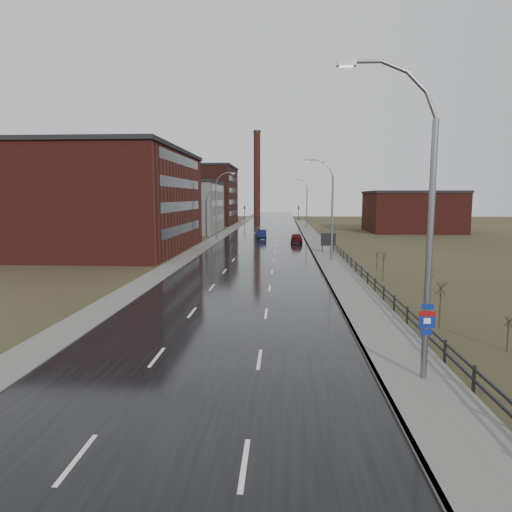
# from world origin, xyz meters

# --- Properties ---
(ground) EXTENTS (320.00, 320.00, 0.00)m
(ground) POSITION_xyz_m (0.00, 0.00, 0.00)
(ground) COLOR #2D2819
(ground) RESTS_ON ground
(road) EXTENTS (14.00, 300.00, 0.06)m
(road) POSITION_xyz_m (0.00, 60.00, 0.03)
(road) COLOR black
(road) RESTS_ON ground
(sidewalk_right) EXTENTS (3.20, 180.00, 0.18)m
(sidewalk_right) POSITION_xyz_m (8.60, 35.00, 0.09)
(sidewalk_right) COLOR #595651
(sidewalk_right) RESTS_ON ground
(curb_right) EXTENTS (0.16, 180.00, 0.18)m
(curb_right) POSITION_xyz_m (7.08, 35.00, 0.09)
(curb_right) COLOR slate
(curb_right) RESTS_ON ground
(sidewalk_left) EXTENTS (2.40, 260.00, 0.12)m
(sidewalk_left) POSITION_xyz_m (-8.20, 60.00, 0.06)
(sidewalk_left) COLOR #595651
(sidewalk_left) RESTS_ON ground
(warehouse_near) EXTENTS (22.44, 28.56, 13.50)m
(warehouse_near) POSITION_xyz_m (-20.99, 45.00, 6.76)
(warehouse_near) COLOR #471914
(warehouse_near) RESTS_ON ground
(warehouse_mid) EXTENTS (16.32, 20.40, 10.50)m
(warehouse_mid) POSITION_xyz_m (-17.99, 78.00, 5.26)
(warehouse_mid) COLOR slate
(warehouse_mid) RESTS_ON ground
(warehouse_far) EXTENTS (26.52, 24.48, 15.50)m
(warehouse_far) POSITION_xyz_m (-22.99, 108.00, 7.76)
(warehouse_far) COLOR #331611
(warehouse_far) RESTS_ON ground
(building_right) EXTENTS (18.36, 16.32, 8.50)m
(building_right) POSITION_xyz_m (30.30, 82.00, 4.26)
(building_right) COLOR #471914
(building_right) RESTS_ON ground
(smokestack) EXTENTS (2.70, 2.70, 30.70)m
(smokestack) POSITION_xyz_m (-6.00, 150.00, 15.50)
(smokestack) COLOR #331611
(smokestack) RESTS_ON ground
(streetlight_main) EXTENTS (3.91, 0.29, 12.11)m
(streetlight_main) POSITION_xyz_m (8.47, 2.00, 6.06)
(streetlight_main) COLOR slate
(streetlight_main) RESTS_ON ground
(streetlight_right_mid) EXTENTS (3.36, 0.28, 11.35)m
(streetlight_right_mid) POSITION_xyz_m (8.50, 36.00, 5.84)
(streetlight_right_mid) COLOR slate
(streetlight_right_mid) RESTS_ON ground
(streetlight_left) EXTENTS (3.36, 0.28, 11.35)m
(streetlight_left) POSITION_xyz_m (-7.70, 62.00, 5.84)
(streetlight_left) COLOR slate
(streetlight_left) RESTS_ON ground
(streetlight_right_far) EXTENTS (3.36, 0.28, 11.35)m
(streetlight_right_far) POSITION_xyz_m (8.50, 90.00, 5.84)
(streetlight_right_far) COLOR slate
(streetlight_right_far) RESTS_ON ground
(guardrail) EXTENTS (0.10, 53.05, 1.10)m
(guardrail) POSITION_xyz_m (10.30, 18.31, 0.71)
(guardrail) COLOR black
(guardrail) RESTS_ON ground
(shrub_b) EXTENTS (0.41, 0.43, 1.68)m
(shrub_b) POSITION_xyz_m (13.82, 5.88, 0.89)
(shrub_b) COLOR #382D23
(shrub_b) RESTS_ON ground
(shrub_c) EXTENTS (0.61, 0.64, 2.59)m
(shrub_c) POSITION_xyz_m (11.99, 9.74, 1.38)
(shrub_c) COLOR #382D23
(shrub_c) RESTS_ON ground
(shrub_d) EXTENTS (0.46, 0.48, 1.92)m
(shrub_d) POSITION_xyz_m (14.13, 18.33, 1.02)
(shrub_d) COLOR #382D23
(shrub_d) RESTS_ON ground
(shrub_e) EXTENTS (0.60, 0.63, 2.52)m
(shrub_e) POSITION_xyz_m (11.95, 23.91, 1.34)
(shrub_e) COLOR #382D23
(shrub_e) RESTS_ON ground
(shrub_f) EXTENTS (0.43, 0.45, 1.77)m
(shrub_f) POSITION_xyz_m (12.67, 30.02, 0.94)
(shrub_f) COLOR #382D23
(shrub_f) RESTS_ON ground
(billboard) EXTENTS (1.90, 0.17, 2.66)m
(billboard) POSITION_xyz_m (9.10, 42.71, 1.76)
(billboard) COLOR black
(billboard) RESTS_ON ground
(traffic_light_left) EXTENTS (0.58, 2.73, 5.30)m
(traffic_light_left) POSITION_xyz_m (-8.00, 120.00, 4.60)
(traffic_light_left) COLOR black
(traffic_light_left) RESTS_ON ground
(traffic_light_right) EXTENTS (0.58, 2.73, 5.30)m
(traffic_light_right) POSITION_xyz_m (8.00, 120.00, 4.60)
(traffic_light_right) COLOR black
(traffic_light_right) RESTS_ON ground
(car_near) EXTENTS (1.89, 4.79, 1.55)m
(car_near) POSITION_xyz_m (-0.32, 63.01, 0.78)
(car_near) COLOR #0B0E38
(car_near) RESTS_ON ground
(car_far) EXTENTS (1.93, 4.65, 1.58)m
(car_far) POSITION_xyz_m (5.50, 56.52, 0.79)
(car_far) COLOR #450B11
(car_far) RESTS_ON ground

